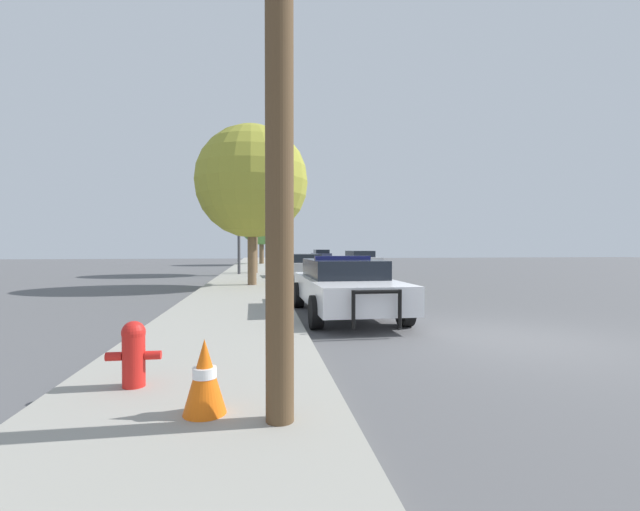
# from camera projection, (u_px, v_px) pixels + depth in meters

# --- Properties ---
(ground_plane) EXTENTS (110.00, 110.00, 0.00)m
(ground_plane) POSITION_uv_depth(u_px,v_px,m) (516.00, 341.00, 7.43)
(ground_plane) COLOR #565659
(sidewalk_left) EXTENTS (3.00, 110.00, 0.13)m
(sidewalk_left) POSITION_uv_depth(u_px,v_px,m) (217.00, 347.00, 6.72)
(sidewalk_left) COLOR #99968C
(sidewalk_left) RESTS_ON ground_plane
(police_car) EXTENTS (2.17, 5.20, 1.42)m
(police_car) POSITION_uv_depth(u_px,v_px,m) (344.00, 285.00, 10.20)
(police_car) COLOR white
(police_car) RESTS_ON ground_plane
(fire_hydrant) EXTENTS (0.57, 0.25, 0.71)m
(fire_hydrant) POSITION_uv_depth(u_px,v_px,m) (134.00, 352.00, 4.59)
(fire_hydrant) COLOR red
(fire_hydrant) RESTS_ON sidewalk_left
(utility_pole) EXTENTS (1.40, 0.24, 6.63)m
(utility_pole) POSITION_uv_depth(u_px,v_px,m) (279.00, 19.00, 3.62)
(utility_pole) COLOR brown
(utility_pole) RESTS_ON sidewalk_left
(traffic_light) EXTENTS (3.16, 0.35, 5.75)m
(traffic_light) POSITION_uv_depth(u_px,v_px,m) (260.00, 203.00, 23.89)
(traffic_light) COLOR #424247
(traffic_light) RESTS_ON sidewalk_left
(car_background_midblock) EXTENTS (2.16, 4.50, 1.28)m
(car_background_midblock) POSITION_uv_depth(u_px,v_px,m) (303.00, 265.00, 22.06)
(car_background_midblock) COLOR #B7B7BC
(car_background_midblock) RESTS_ON ground_plane
(car_background_distant) EXTENTS (1.94, 4.41, 1.35)m
(car_background_distant) POSITION_uv_depth(u_px,v_px,m) (321.00, 255.00, 47.06)
(car_background_distant) COLOR #333856
(car_background_distant) RESTS_ON ground_plane
(car_background_oncoming) EXTENTS (2.31, 4.34, 1.36)m
(car_background_oncoming) POSITION_uv_depth(u_px,v_px,m) (361.00, 260.00, 30.66)
(car_background_oncoming) COLOR #B7B7BC
(car_background_oncoming) RESTS_ON ground_plane
(tree_sidewalk_near) EXTENTS (4.45, 4.45, 6.33)m
(tree_sidewalk_near) POSITION_uv_depth(u_px,v_px,m) (252.00, 182.00, 16.94)
(tree_sidewalk_near) COLOR brown
(tree_sidewalk_near) RESTS_ON sidewalk_left
(tree_sidewalk_far) EXTENTS (4.08, 4.08, 5.79)m
(tree_sidewalk_far) POSITION_uv_depth(u_px,v_px,m) (262.00, 222.00, 38.66)
(tree_sidewalk_far) COLOR brown
(tree_sidewalk_far) RESTS_ON sidewalk_left
(tree_sidewalk_mid) EXTENTS (4.04, 4.04, 7.13)m
(tree_sidewalk_mid) POSITION_uv_depth(u_px,v_px,m) (253.00, 186.00, 24.80)
(tree_sidewalk_mid) COLOR brown
(tree_sidewalk_mid) RESTS_ON sidewalk_left
(traffic_cone) EXTENTS (0.39, 0.39, 0.68)m
(traffic_cone) POSITION_uv_depth(u_px,v_px,m) (205.00, 376.00, 3.84)
(traffic_cone) COLOR orange
(traffic_cone) RESTS_ON sidewalk_left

